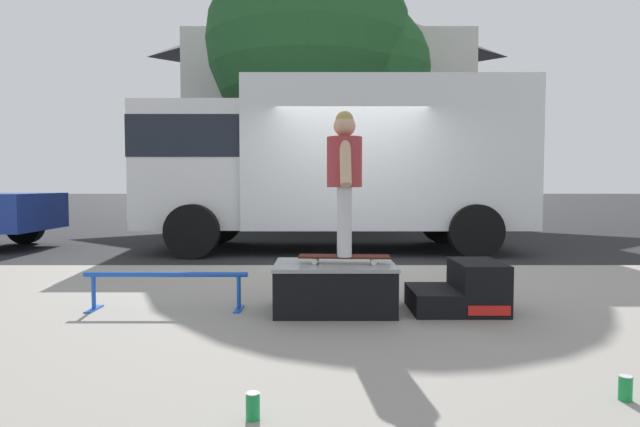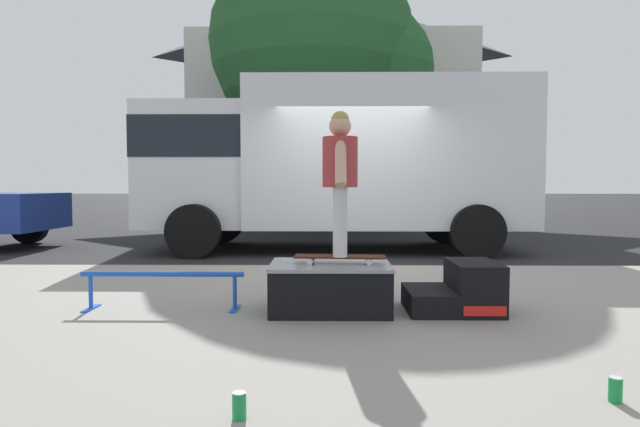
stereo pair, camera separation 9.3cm
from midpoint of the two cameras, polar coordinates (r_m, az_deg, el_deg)
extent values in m
plane|color=black|center=(7.66, 3.38, -5.99)|extent=(140.00, 140.00, 0.00)
cube|color=gray|center=(4.71, 5.71, -11.00)|extent=(50.00, 5.00, 0.12)
cube|color=black|center=(4.55, 0.80, -8.05)|extent=(1.01, 0.70, 0.41)
cube|color=gray|center=(4.52, 0.80, -5.65)|extent=(1.03, 0.72, 0.03)
cube|color=black|center=(4.67, 11.45, -9.21)|extent=(0.39, 0.63, 0.19)
cube|color=black|center=(4.74, 16.13, -7.63)|extent=(0.39, 0.63, 0.43)
cube|color=red|center=(4.47, 17.27, -10.11)|extent=(0.34, 0.01, 0.08)
cylinder|color=blue|center=(4.77, -17.26, -6.41)|extent=(1.43, 0.04, 0.04)
cylinder|color=blue|center=(5.02, -24.24, -7.87)|extent=(0.04, 0.04, 0.31)
cube|color=blue|center=(5.05, -24.20, -9.53)|extent=(0.06, 0.28, 0.01)
cylinder|color=blue|center=(4.66, -9.67, -8.49)|extent=(0.04, 0.04, 0.31)
cube|color=blue|center=(4.69, -9.65, -10.28)|extent=(0.06, 0.28, 0.01)
cube|color=#4C1E14|center=(4.50, 1.86, -4.73)|extent=(0.79, 0.25, 0.02)
cylinder|color=silver|center=(4.59, 5.02, -5.01)|extent=(0.05, 0.03, 0.05)
cylinder|color=silver|center=(4.41, 5.08, -5.33)|extent=(0.05, 0.03, 0.05)
cylinder|color=silver|center=(4.61, -1.22, -4.97)|extent=(0.05, 0.03, 0.05)
cylinder|color=silver|center=(4.43, -1.42, -5.30)|extent=(0.05, 0.03, 0.05)
cylinder|color=silver|center=(4.54, 1.83, -0.82)|extent=(0.12, 0.12, 0.59)
cylinder|color=silver|center=(4.39, 1.90, -0.95)|extent=(0.12, 0.12, 0.59)
cylinder|color=#A53338|center=(4.46, 1.88, 5.63)|extent=(0.30, 0.30, 0.43)
cylinder|color=tan|center=(4.65, 1.79, 5.38)|extent=(0.09, 0.26, 0.41)
cylinder|color=tan|center=(4.27, 1.97, 5.58)|extent=(0.09, 0.26, 0.41)
sphere|color=tan|center=(4.49, 1.89, 9.55)|extent=(0.19, 0.19, 0.19)
sphere|color=tan|center=(4.49, 1.89, 10.20)|extent=(0.15, 0.15, 0.15)
cylinder|color=#198C3F|center=(2.60, -8.66, -20.17)|extent=(0.07, 0.07, 0.12)
cylinder|color=silver|center=(2.57, -8.67, -18.88)|extent=(0.06, 0.06, 0.00)
cylinder|color=#198C3F|center=(3.15, 29.46, -16.30)|extent=(0.07, 0.07, 0.12)
cylinder|color=silver|center=(3.13, 29.49, -15.21)|extent=(0.06, 0.06, 0.00)
cube|color=white|center=(9.83, 6.45, 6.23)|extent=(5.00, 2.35, 2.60)
cube|color=white|center=(10.02, -13.63, 4.96)|extent=(1.90, 2.16, 2.20)
cube|color=black|center=(10.05, -13.66, 7.72)|extent=(1.92, 2.19, 0.70)
cylinder|color=black|center=(8.87, -14.33, -1.91)|extent=(0.90, 0.28, 0.90)
cylinder|color=black|center=(11.16, -11.39, -0.87)|extent=(0.90, 0.28, 0.90)
cylinder|color=black|center=(8.97, 16.18, -1.88)|extent=(0.90, 0.28, 0.90)
cylinder|color=black|center=(11.24, 12.80, -0.86)|extent=(0.90, 0.28, 0.90)
cylinder|color=black|center=(12.46, -29.95, -1.23)|extent=(0.72, 0.24, 0.72)
cylinder|color=brown|center=(13.88, -1.65, 4.66)|extent=(0.56, 0.56, 3.18)
sphere|color=#235628|center=(14.36, -1.67, 18.03)|extent=(5.32, 5.32, 5.32)
sphere|color=#235628|center=(14.24, 4.44, 15.39)|extent=(3.46, 3.46, 3.46)
cube|color=silver|center=(19.76, 0.45, 8.28)|extent=(9.00, 7.50, 6.00)
cube|color=#B2ADA3|center=(15.68, 0.62, 3.78)|extent=(9.00, 0.50, 2.80)
pyramid|color=#38383F|center=(20.57, 0.46, 20.02)|extent=(9.54, 7.95, 2.40)
camera|label=1|loc=(0.05, -90.46, -0.02)|focal=29.24mm
camera|label=2|loc=(0.05, 89.54, 0.02)|focal=29.24mm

